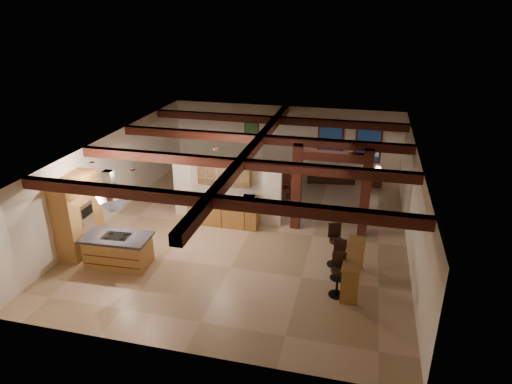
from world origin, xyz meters
TOP-DOWN VIEW (x-y plane):
  - ground at (0.00, 0.00)m, footprint 12.00×12.00m
  - room_walls at (0.00, 0.00)m, footprint 12.00×12.00m
  - ceiling_beams at (0.00, 0.00)m, footprint 10.00×12.00m
  - timber_posts at (2.50, 0.50)m, footprint 2.50×0.30m
  - partition_wall at (-1.00, 0.50)m, footprint 3.80×0.18m
  - pantry_cabinet at (-4.67, -2.60)m, footprint 0.67×1.60m
  - back_counter at (-1.00, 0.11)m, footprint 2.50×0.66m
  - upper_display_cabinet at (-1.00, 0.31)m, footprint 1.80×0.36m
  - range_hood at (-3.17, -3.08)m, footprint 1.10×1.10m
  - back_windows at (2.80, 5.93)m, footprint 2.70×0.07m
  - framed_art at (-1.50, 5.94)m, footprint 0.65×0.05m
  - recessed_cans at (-2.53, -1.93)m, footprint 3.16×2.46m
  - kitchen_island at (-3.17, -3.08)m, footprint 1.94×1.09m
  - dining_table at (-0.11, 3.04)m, footprint 1.85×1.11m
  - sofa at (2.18, 5.05)m, footprint 2.07×1.05m
  - microwave at (-0.10, 0.11)m, footprint 0.41×0.29m
  - bar_counter at (3.43, -2.52)m, footprint 0.59×1.95m
  - side_table at (4.07, 4.90)m, footprint 0.42×0.42m
  - table_lamp at (4.07, 4.90)m, footprint 0.28×0.28m
  - bar_stool_a at (3.06, -3.06)m, footprint 0.42×0.42m
  - bar_stool_b at (3.02, -2.27)m, footprint 0.40×0.40m
  - bar_stool_c at (2.87, -1.58)m, footprint 0.48×0.49m
  - dining_chairs at (-0.11, 3.04)m, footprint 2.05×2.05m

SIDE VIEW (x-z plane):
  - ground at x=0.00m, z-range 0.00..0.00m
  - side_table at x=4.07m, z-range 0.00..0.52m
  - sofa at x=2.18m, z-range 0.00..0.58m
  - dining_table at x=-0.11m, z-range 0.00..0.63m
  - kitchen_island at x=-3.17m, z-range 0.00..0.95m
  - back_counter at x=-1.00m, z-range 0.01..0.95m
  - dining_chairs at x=-0.11m, z-range 0.01..1.10m
  - bar_stool_b at x=3.02m, z-range 0.01..1.15m
  - bar_stool_a at x=3.06m, z-range 0.01..1.20m
  - bar_stool_c at x=2.87m, z-range 0.01..1.28m
  - bar_counter at x=3.43m, z-range 0.18..1.18m
  - table_lamp at x=4.07m, z-range 0.59..0.92m
  - microwave at x=-0.10m, z-range 0.94..1.16m
  - partition_wall at x=-1.00m, z-range 0.00..2.20m
  - pantry_cabinet at x=-4.67m, z-range 0.00..2.40m
  - back_windows at x=2.80m, z-range 0.65..2.35m
  - framed_art at x=-1.50m, z-range 1.27..2.12m
  - timber_posts at x=2.50m, z-range 0.31..3.21m
  - room_walls at x=0.00m, z-range -4.22..7.78m
  - range_hood at x=-3.17m, z-range 1.08..2.48m
  - upper_display_cabinet at x=-1.00m, z-range 1.37..2.33m
  - ceiling_beams at x=0.00m, z-range 2.62..2.90m
  - recessed_cans at x=-2.53m, z-range 2.85..2.89m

